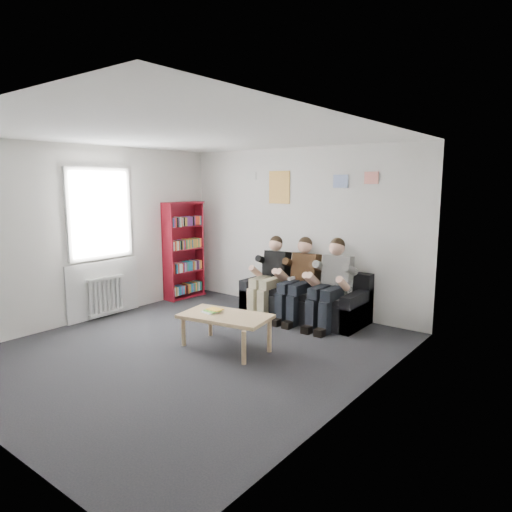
{
  "coord_description": "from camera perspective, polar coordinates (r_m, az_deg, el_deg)",
  "views": [
    {
      "loc": [
        4.07,
        -3.94,
        2.13
      ],
      "look_at": [
        0.02,
        1.3,
        1.06
      ],
      "focal_mm": 32.0,
      "sensor_mm": 36.0,
      "label": 1
    }
  ],
  "objects": [
    {
      "name": "poster_pink",
      "position": [
        7.02,
        14.23,
        9.46
      ],
      "size": [
        0.22,
        0.01,
        0.18
      ],
      "primitive_type": "cube",
      "color": "#D5429D",
      "rests_on": "room_shell"
    },
    {
      "name": "person_right",
      "position": [
        6.82,
        9.29,
        -3.53
      ],
      "size": [
        0.43,
        0.91,
        1.32
      ],
      "rotation": [
        0.0,
        0.0,
        0.13
      ],
      "color": "silver",
      "rests_on": "sofa"
    },
    {
      "name": "person_middle",
      "position": [
        7.1,
        5.35,
        -3.03
      ],
      "size": [
        0.41,
        0.88,
        1.3
      ],
      "rotation": [
        0.0,
        0.0,
        0.08
      ],
      "color": "#4A2D18",
      "rests_on": "sofa"
    },
    {
      "name": "sofa",
      "position": [
        7.34,
        6.11,
        -5.51
      ],
      "size": [
        1.99,
        0.82,
        0.77
      ],
      "color": "black",
      "rests_on": "ground"
    },
    {
      "name": "poster_large",
      "position": [
        7.83,
        2.93,
        8.56
      ],
      "size": [
        0.42,
        0.01,
        0.55
      ],
      "primitive_type": "cube",
      "color": "#DED64E",
      "rests_on": "room_shell"
    },
    {
      "name": "game_cases",
      "position": [
        6.02,
        -5.51,
        -6.81
      ],
      "size": [
        0.23,
        0.2,
        0.05
      ],
      "rotation": [
        0.0,
        0.0,
        -0.15
      ],
      "color": "silver",
      "rests_on": "coffee_table"
    },
    {
      "name": "room_shell",
      "position": [
        5.72,
        -8.13,
        1.23
      ],
      "size": [
        5.0,
        5.0,
        5.0
      ],
      "color": "black",
      "rests_on": "ground"
    },
    {
      "name": "person_left",
      "position": [
        7.41,
        1.72,
        -2.56
      ],
      "size": [
        0.4,
        0.86,
        1.27
      ],
      "rotation": [
        0.0,
        0.0,
        0.08
      ],
      "color": "black",
      "rests_on": "sofa"
    },
    {
      "name": "poster_sign",
      "position": [
        8.19,
        -0.56,
        10.0
      ],
      "size": [
        0.2,
        0.01,
        0.14
      ],
      "primitive_type": "cube",
      "color": "silver",
      "rests_on": "room_shell"
    },
    {
      "name": "radiator",
      "position": [
        7.68,
        -18.17,
        -4.7
      ],
      "size": [
        0.1,
        0.64,
        0.6
      ],
      "color": "white",
      "rests_on": "ground"
    },
    {
      "name": "coffee_table",
      "position": [
        5.92,
        -3.84,
        -7.83
      ],
      "size": [
        1.14,
        0.63,
        0.46
      ],
      "rotation": [
        0.0,
        0.0,
        0.18
      ],
      "color": "tan",
      "rests_on": "ground"
    },
    {
      "name": "poster_blue",
      "position": [
        7.24,
        10.54,
        9.17
      ],
      "size": [
        0.25,
        0.01,
        0.2
      ],
      "primitive_type": "cube",
      "color": "#4178DE",
      "rests_on": "room_shell"
    },
    {
      "name": "window",
      "position": [
        7.61,
        -18.74,
        0.36
      ],
      "size": [
        0.05,
        1.3,
        2.36
      ],
      "color": "white",
      "rests_on": "room_shell"
    },
    {
      "name": "bookshelf",
      "position": [
        8.55,
        -8.96,
        0.71
      ],
      "size": [
        0.27,
        0.8,
        1.78
      ],
      "rotation": [
        0.0,
        0.0,
        -0.09
      ],
      "color": "maroon",
      "rests_on": "ground"
    }
  ]
}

